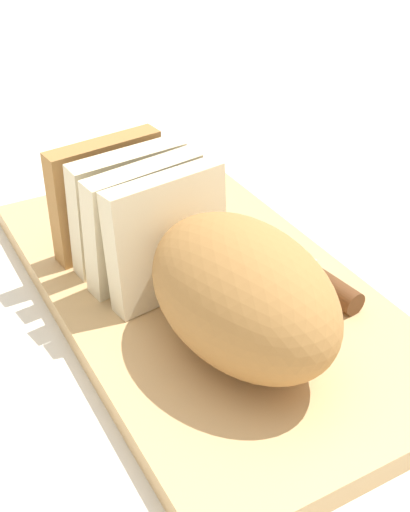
% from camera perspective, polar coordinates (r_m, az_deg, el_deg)
% --- Properties ---
extents(ground_plane, '(3.00, 3.00, 0.00)m').
position_cam_1_polar(ground_plane, '(0.61, 0.00, -4.01)').
color(ground_plane, silver).
extents(cutting_board, '(0.46, 0.26, 0.02)m').
position_cam_1_polar(cutting_board, '(0.60, 0.00, -3.21)').
color(cutting_board, tan).
rests_on(cutting_board, ground_plane).
extents(bread_loaf, '(0.30, 0.15, 0.11)m').
position_cam_1_polar(bread_loaf, '(0.52, -0.19, -0.81)').
color(bread_loaf, '#A8753D').
rests_on(bread_loaf, cutting_board).
extents(bread_knife, '(0.28, 0.06, 0.02)m').
position_cam_1_polar(bread_knife, '(0.61, 7.59, -0.82)').
color(bread_knife, silver).
rests_on(bread_knife, cutting_board).
extents(crumb_near_knife, '(0.00, 0.00, 0.00)m').
position_cam_1_polar(crumb_near_knife, '(0.62, 0.71, -0.80)').
color(crumb_near_knife, '#996633').
rests_on(crumb_near_knife, cutting_board).
extents(crumb_near_loaf, '(0.00, 0.00, 0.00)m').
position_cam_1_polar(crumb_near_loaf, '(0.59, 3.06, -2.28)').
color(crumb_near_loaf, '#996633').
rests_on(crumb_near_loaf, cutting_board).
extents(crumb_stray_left, '(0.00, 0.00, 0.00)m').
position_cam_1_polar(crumb_stray_left, '(0.56, 0.29, -5.22)').
color(crumb_stray_left, '#996633').
rests_on(crumb_stray_left, cutting_board).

